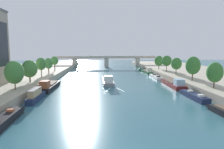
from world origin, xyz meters
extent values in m
cube|color=#B2A893|center=(-39.09, 55.00, 1.08)|extent=(36.00, 170.00, 2.16)
cube|color=#B2A893|center=(39.09, 55.00, 1.08)|extent=(36.00, 170.00, 2.16)
cube|color=gray|center=(-1.46, 51.42, 0.50)|extent=(3.94, 18.92, 1.00)
cube|color=gray|center=(-1.66, 61.19, 0.60)|extent=(3.41, 1.28, 0.86)
cube|color=gray|center=(-1.46, 51.42, 1.03)|extent=(4.01, 18.92, 0.06)
cube|color=white|center=(-1.33, 45.01, 2.12)|extent=(2.75, 3.82, 2.13)
cube|color=black|center=(-1.37, 46.91, 2.44)|extent=(2.14, 0.07, 0.60)
cube|color=brown|center=(-1.50, 53.31, 1.24)|extent=(2.98, 9.86, 0.36)
cylinder|color=#232328|center=(-0.82, 45.78, 1.61)|extent=(0.07, 0.07, 1.10)
cube|color=#A5D1DB|center=(1.87, 37.73, 0.01)|extent=(2.11, 5.84, 0.03)
cube|color=#A5D1DB|center=(-1.73, 37.66, 0.01)|extent=(1.88, 5.89, 0.03)
cube|color=black|center=(-19.26, 11.78, 0.63)|extent=(2.57, 11.22, 1.25)
cube|color=black|center=(-19.47, 17.71, 0.75)|extent=(2.12, 1.33, 0.99)
cube|color=black|center=(-19.26, 11.78, 1.28)|extent=(2.62, 11.22, 0.06)
cube|color=#9E5133|center=(-19.34, 14.24, 1.51)|extent=(1.12, 0.94, 0.40)
cube|color=#1E284C|center=(-18.97, 26.29, 0.64)|extent=(1.74, 9.40, 1.28)
cube|color=#1E284C|center=(-19.01, 31.34, 0.77)|extent=(1.59, 1.28, 1.01)
cube|color=#1E284C|center=(-18.97, 26.29, 1.31)|extent=(1.78, 9.40, 0.06)
cube|color=tan|center=(-18.96, 25.82, 2.10)|extent=(1.41, 6.02, 1.51)
cube|color=#4C4C51|center=(-18.96, 25.82, 2.89)|extent=(1.52, 6.20, 0.08)
cylinder|color=#232328|center=(-18.69, 23.48, 1.89)|extent=(0.07, 0.07, 1.10)
cube|color=black|center=(-19.20, 40.23, 0.64)|extent=(3.16, 15.15, 1.28)
cube|color=black|center=(-19.13, 48.14, 0.77)|extent=(2.88, 1.29, 1.01)
cube|color=black|center=(-19.20, 40.23, 1.31)|extent=(3.22, 15.15, 0.06)
cube|color=#9E5133|center=(-19.25, 35.09, 2.32)|extent=(2.30, 3.04, 1.95)
cube|color=black|center=(-19.23, 36.61, 2.61)|extent=(1.81, 0.05, 0.55)
cube|color=brown|center=(-19.19, 41.74, 1.52)|extent=(2.43, 7.88, 0.36)
cylinder|color=#232328|center=(-18.79, 35.69, 1.89)|extent=(0.07, 0.07, 1.10)
cube|color=black|center=(18.33, 17.88, 0.60)|extent=(2.02, 1.29, 0.86)
cube|color=#1E284C|center=(18.67, 25.98, 0.61)|extent=(2.51, 10.61, 1.21)
cube|color=#1E284C|center=(18.52, 31.61, 0.73)|extent=(2.15, 1.31, 0.97)
cube|color=#1E284C|center=(18.67, 25.98, 1.24)|extent=(2.55, 10.61, 0.06)
cube|color=white|center=(18.61, 28.31, 1.47)|extent=(1.14, 0.93, 0.40)
cube|color=white|center=(18.75, 23.03, 1.51)|extent=(1.26, 1.13, 0.48)
cylinder|color=#232328|center=(19.09, 22.83, 1.82)|extent=(0.07, 0.07, 1.10)
cube|color=maroon|center=(19.37, 42.30, 0.58)|extent=(3.62, 15.34, 1.17)
cube|color=maroon|center=(19.56, 50.28, 0.70)|extent=(3.12, 1.32, 0.95)
cube|color=maroon|center=(19.37, 42.30, 1.20)|extent=(3.68, 15.34, 0.06)
cube|color=#9EBCD6|center=(19.25, 37.11, 2.18)|extent=(2.51, 3.11, 1.91)
cube|color=black|center=(19.28, 38.65, 2.47)|extent=(1.96, 0.08, 0.54)
cube|color=brown|center=(19.40, 43.83, 1.41)|extent=(2.73, 8.00, 0.36)
cylinder|color=#232328|center=(19.75, 37.71, 1.78)|extent=(0.07, 0.07, 1.10)
cube|color=silver|center=(18.94, 60.55, 0.48)|extent=(3.00, 13.40, 0.95)
cube|color=silver|center=(19.15, 67.56, 0.57)|extent=(2.51, 1.28, 0.84)
cube|color=silver|center=(18.94, 60.55, 0.98)|extent=(3.05, 13.40, 0.06)
cube|color=#38383D|center=(19.03, 63.48, 1.21)|extent=(1.33, 0.94, 0.40)
cube|color=#38383D|center=(18.83, 56.82, 1.25)|extent=(1.46, 1.14, 0.48)
cylinder|color=#232328|center=(19.22, 56.54, 1.56)|extent=(0.07, 0.07, 1.10)
cube|color=#235633|center=(19.25, 78.08, 0.50)|extent=(3.05, 13.10, 1.00)
cube|color=#235633|center=(19.01, 84.93, 0.60)|extent=(2.51, 1.30, 0.86)
cube|color=#235633|center=(19.25, 78.08, 1.03)|extent=(3.11, 13.11, 0.06)
cube|color=beige|center=(19.40, 73.65, 2.12)|extent=(2.04, 2.67, 2.12)
cube|color=black|center=(19.35, 74.96, 2.44)|extent=(1.56, 0.08, 0.59)
cube|color=brown|center=(19.20, 79.38, 1.24)|extent=(2.27, 6.84, 0.36)
cylinder|color=#232328|center=(19.77, 74.19, 1.61)|extent=(0.07, 0.07, 1.10)
cube|color=#235633|center=(19.30, 93.24, 0.50)|extent=(1.96, 10.36, 0.99)
cube|color=#235633|center=(19.28, 98.76, 0.59)|extent=(1.83, 1.22, 0.86)
cube|color=#235633|center=(19.30, 93.24, 1.02)|extent=(2.00, 10.36, 0.06)
cube|color=#9EBCD6|center=(19.29, 95.51, 1.25)|extent=(0.96, 0.90, 0.40)
cube|color=#9EBCD6|center=(19.31, 90.34, 1.29)|extent=(1.06, 1.10, 0.48)
cylinder|color=#232328|center=(19.60, 90.13, 1.60)|extent=(0.07, 0.07, 1.10)
cylinder|color=brown|center=(-24.58, 28.94, 3.49)|extent=(0.25, 0.25, 2.66)
ellipsoid|color=#427F3D|center=(-24.58, 28.94, 6.35)|extent=(4.40, 4.40, 5.56)
cylinder|color=brown|center=(-24.83, 39.85, 3.46)|extent=(0.38, 0.38, 2.59)
ellipsoid|color=#427F3D|center=(-24.83, 39.85, 6.16)|extent=(4.52, 4.52, 5.11)
cylinder|color=brown|center=(-24.24, 49.30, 3.95)|extent=(0.27, 0.27, 3.58)
ellipsoid|color=#427F3D|center=(-24.24, 49.30, 6.92)|extent=(3.42, 3.42, 4.27)
cylinder|color=brown|center=(-24.65, 60.52, 3.64)|extent=(0.40, 0.40, 2.95)
ellipsoid|color=#427F3D|center=(-24.65, 60.52, 6.30)|extent=(3.35, 3.35, 4.30)
cylinder|color=brown|center=(-24.50, 70.40, 3.96)|extent=(0.39, 0.39, 3.60)
ellipsoid|color=#427F3D|center=(-24.50, 70.40, 6.82)|extent=(3.32, 3.32, 3.88)
cylinder|color=brown|center=(24.49, 27.94, 3.47)|extent=(0.30, 0.30, 2.61)
ellipsoid|color=#387533|center=(24.49, 27.94, 6.17)|extent=(3.98, 3.98, 5.07)
cylinder|color=brown|center=(24.80, 40.40, 3.74)|extent=(0.30, 0.30, 3.17)
ellipsoid|color=#387533|center=(24.80, 40.40, 6.87)|extent=(4.49, 4.49, 5.60)
cylinder|color=brown|center=(24.74, 53.81, 3.70)|extent=(0.25, 0.25, 3.08)
ellipsoid|color=#387533|center=(24.74, 53.81, 6.47)|extent=(3.96, 3.96, 4.50)
cylinder|color=brown|center=(24.60, 64.54, 3.94)|extent=(0.25, 0.25, 3.55)
ellipsoid|color=#387533|center=(24.60, 64.54, 6.95)|extent=(4.25, 4.25, 4.50)
cylinder|color=brown|center=(25.03, 77.39, 3.47)|extent=(0.33, 0.33, 2.62)
ellipsoid|color=#387533|center=(25.03, 77.39, 6.16)|extent=(4.44, 4.44, 4.99)
cube|color=#232833|center=(-30.71, 36.44, 13.26)|extent=(0.04, 7.61, 12.10)
cube|color=#ADA899|center=(0.00, 114.33, 6.17)|extent=(66.17, 4.40, 0.60)
cube|color=#ADA899|center=(0.00, 112.33, 6.92)|extent=(66.17, 0.30, 0.90)
cube|color=#ADA899|center=(0.00, 116.33, 6.92)|extent=(66.17, 0.30, 0.90)
cube|color=#ADA899|center=(-21.09, 114.33, 2.93)|extent=(2.80, 3.60, 5.87)
cube|color=#ADA899|center=(0.00, 114.33, 2.93)|extent=(2.80, 3.60, 5.87)
cube|color=#ADA899|center=(21.09, 114.33, 2.93)|extent=(2.80, 3.60, 5.87)
camera|label=1|loc=(-3.84, -19.51, 11.87)|focal=31.80mm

